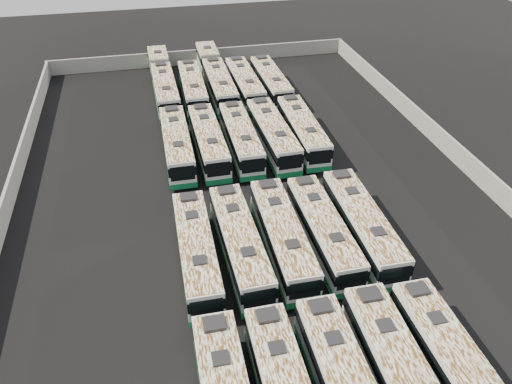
# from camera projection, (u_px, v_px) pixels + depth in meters

# --- Properties ---
(ground) EXTENTS (140.00, 140.00, 0.00)m
(ground) POSITION_uv_depth(u_px,v_px,m) (253.00, 196.00, 47.95)
(ground) COLOR black
(ground) RESTS_ON ground
(perimeter_wall) EXTENTS (45.20, 73.20, 2.20)m
(perimeter_wall) POSITION_uv_depth(u_px,v_px,m) (253.00, 187.00, 47.32)
(perimeter_wall) COLOR slate
(perimeter_wall) RESTS_ON ground
(bus_front_right) EXTENTS (3.01, 12.96, 3.64)m
(bus_front_right) POSITION_uv_depth(u_px,v_px,m) (401.00, 380.00, 29.38)
(bus_front_right) COLOR #BBBEB7
(bus_front_right) RESTS_ON ground
(bus_front_far_right) EXTENTS (2.71, 12.45, 3.51)m
(bus_front_far_right) POSITION_uv_depth(u_px,v_px,m) (455.00, 369.00, 30.11)
(bus_front_far_right) COLOR #BBBEB7
(bus_front_far_right) RESTS_ON ground
(bus_midfront_far_left) EXTENTS (2.78, 12.48, 3.51)m
(bus_midfront_far_left) POSITION_uv_depth(u_px,v_px,m) (197.00, 251.00, 38.77)
(bus_midfront_far_left) COLOR #BBBEB7
(bus_midfront_far_left) RESTS_ON ground
(bus_midfront_left) EXTENTS (2.96, 12.69, 3.56)m
(bus_midfront_left) POSITION_uv_depth(u_px,v_px,m) (240.00, 244.00, 39.48)
(bus_midfront_left) COLOR #BBBEB7
(bus_midfront_left) RESTS_ON ground
(bus_midfront_center) EXTENTS (2.84, 12.72, 3.58)m
(bus_midfront_center) POSITION_uv_depth(u_px,v_px,m) (282.00, 237.00, 40.18)
(bus_midfront_center) COLOR #BBBEB7
(bus_midfront_center) RESTS_ON ground
(bus_midfront_right) EXTENTS (2.71, 12.43, 3.50)m
(bus_midfront_right) POSITION_uv_depth(u_px,v_px,m) (323.00, 231.00, 40.85)
(bus_midfront_right) COLOR #BBBEB7
(bus_midfront_right) RESTS_ON ground
(bus_midfront_far_right) EXTENTS (2.89, 12.84, 3.61)m
(bus_midfront_far_right) POSITION_uv_depth(u_px,v_px,m) (362.00, 225.00, 41.38)
(bus_midfront_far_right) COLOR #BBBEB7
(bus_midfront_far_right) RESTS_ON ground
(bus_midback_far_left) EXTENTS (2.75, 12.77, 3.60)m
(bus_midback_far_left) POSITION_uv_depth(u_px,v_px,m) (177.00, 144.00, 52.51)
(bus_midback_far_left) COLOR #BBBEB7
(bus_midback_far_left) RESTS_ON ground
(bus_midback_left) EXTENTS (2.83, 12.67, 3.56)m
(bus_midback_left) POSITION_uv_depth(u_px,v_px,m) (209.00, 141.00, 53.07)
(bus_midback_left) COLOR #BBBEB7
(bus_midback_left) RESTS_ON ground
(bus_midback_center) EXTENTS (2.72, 12.60, 3.55)m
(bus_midback_center) POSITION_uv_depth(u_px,v_px,m) (241.00, 138.00, 53.62)
(bus_midback_center) COLOR #BBBEB7
(bus_midback_center) RESTS_ON ground
(bus_midback_right) EXTENTS (3.06, 12.99, 3.64)m
(bus_midback_right) POSITION_uv_depth(u_px,v_px,m) (273.00, 135.00, 54.18)
(bus_midback_right) COLOR #BBBEB7
(bus_midback_right) RESTS_ON ground
(bus_midback_far_right) EXTENTS (2.91, 12.74, 3.58)m
(bus_midback_far_right) POSITION_uv_depth(u_px,v_px,m) (303.00, 131.00, 54.98)
(bus_midback_far_right) COLOR #BBBEB7
(bus_midback_far_right) RESTS_ON ground
(bus_back_far_left) EXTENTS (2.98, 19.89, 3.60)m
(bus_back_far_left) POSITION_uv_depth(u_px,v_px,m) (163.00, 81.00, 66.58)
(bus_back_far_left) COLOR #BBBEB7
(bus_back_far_left) RESTS_ON ground
(bus_back_left) EXTENTS (2.95, 12.88, 3.62)m
(bus_back_left) POSITION_uv_depth(u_px,v_px,m) (193.00, 89.00, 64.41)
(bus_back_left) COLOR #BBBEB7
(bus_back_left) RESTS_ON ground
(bus_back_center) EXTENTS (2.78, 20.19, 3.66)m
(bus_back_center) POSITION_uv_depth(u_px,v_px,m) (216.00, 76.00, 67.85)
(bus_back_center) COLOR #BBBEB7
(bus_back_center) RESTS_ON ground
(bus_back_right) EXTENTS (2.90, 12.83, 3.61)m
(bus_back_right) POSITION_uv_depth(u_px,v_px,m) (245.00, 84.00, 65.58)
(bus_back_right) COLOR #BBBEB7
(bus_back_right) RESTS_ON ground
(bus_back_far_right) EXTENTS (2.79, 12.60, 3.54)m
(bus_back_far_right) POSITION_uv_depth(u_px,v_px,m) (271.00, 82.00, 66.21)
(bus_back_far_right) COLOR #BBBEB7
(bus_back_far_right) RESTS_ON ground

